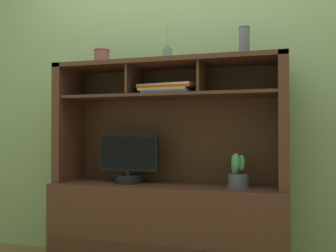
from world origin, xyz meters
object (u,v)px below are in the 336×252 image
object	(u,v)px
media_console	(168,208)
diffuser_bottle	(167,54)
magazine_stack_left	(168,89)
tv_monitor	(128,162)
ceramic_vase	(102,57)
accent_vase	(244,42)
potted_orchid	(238,175)

from	to	relation	value
media_console	diffuser_bottle	size ratio (longest dim) A/B	6.14
magazine_stack_left	media_console	bearing A→B (deg)	103.31
tv_monitor	ceramic_vase	bearing A→B (deg)	165.99
accent_vase	tv_monitor	bearing A→B (deg)	-177.20
ceramic_vase	accent_vase	bearing A→B (deg)	-1.09
magazine_stack_left	tv_monitor	bearing A→B (deg)	-179.55
potted_orchid	magazine_stack_left	distance (m)	0.72
magazine_stack_left	potted_orchid	bearing A→B (deg)	0.47
accent_vase	magazine_stack_left	bearing A→B (deg)	-175.86
media_console	diffuser_bottle	world-z (taller)	diffuser_bottle
diffuser_bottle	accent_vase	world-z (taller)	diffuser_bottle
media_console	accent_vase	world-z (taller)	accent_vase
potted_orchid	accent_vase	size ratio (longest dim) A/B	1.09
magazine_stack_left	ceramic_vase	xyz separation A→B (m)	(-0.52, 0.06, 0.25)
potted_orchid	ceramic_vase	size ratio (longest dim) A/B	1.79
media_console	magazine_stack_left	bearing A→B (deg)	-76.69
media_console	magazine_stack_left	world-z (taller)	media_console
media_console	ceramic_vase	xyz separation A→B (m)	(-0.51, 0.02, 1.05)
diffuser_bottle	ceramic_vase	bearing A→B (deg)	175.31
diffuser_bottle	media_console	bearing A→B (deg)	90.00
media_console	ceramic_vase	size ratio (longest dim) A/B	12.96
diffuser_bottle	ceramic_vase	size ratio (longest dim) A/B	2.11
diffuser_bottle	ceramic_vase	world-z (taller)	diffuser_bottle
potted_orchid	accent_vase	world-z (taller)	accent_vase
media_console	ceramic_vase	distance (m)	1.17
magazine_stack_left	accent_vase	distance (m)	0.58
potted_orchid	accent_vase	distance (m)	0.85
tv_monitor	magazine_stack_left	distance (m)	0.57
tv_monitor	diffuser_bottle	size ratio (longest dim) A/B	1.68
tv_monitor	magazine_stack_left	size ratio (longest dim) A/B	1.07
potted_orchid	diffuser_bottle	xyz separation A→B (m)	(-0.47, 0.01, 0.80)
tv_monitor	potted_orchid	size ratio (longest dim) A/B	1.98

